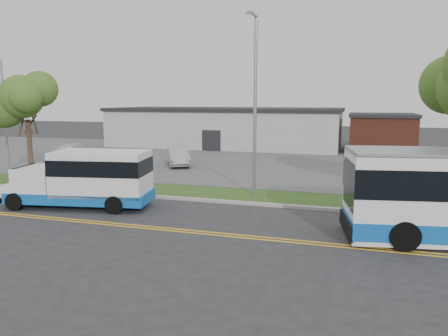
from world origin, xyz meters
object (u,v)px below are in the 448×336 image
(tree_west, at_px, (27,102))
(parked_car_b, at_px, (66,152))
(shuttle_bus, at_px, (88,177))
(pedestrian, at_px, (77,171))
(streetlight_near, at_px, (255,101))
(parked_car_a, at_px, (178,156))
(streetlight_far, at_px, (4,111))

(tree_west, xyz_separation_m, parked_car_b, (-3.84, 8.69, -4.38))
(shuttle_bus, relative_size, pedestrian, 4.79)
(streetlight_near, bearing_deg, pedestrian, 178.15)
(pedestrian, relative_size, parked_car_a, 0.36)
(parked_car_b, bearing_deg, streetlight_far, -108.02)
(streetlight_near, xyz_separation_m, pedestrian, (-11.42, 0.37, -4.34))
(tree_west, height_order, parked_car_a, tree_west)
(streetlight_near, relative_size, shuttle_bus, 1.25)
(shuttle_bus, bearing_deg, parked_car_b, 120.33)
(streetlight_far, bearing_deg, pedestrian, -17.01)
(tree_west, bearing_deg, parked_car_b, 113.84)
(tree_west, bearing_deg, streetlight_near, -1.80)
(streetlight_near, distance_m, shuttle_bus, 9.36)
(tree_west, distance_m, parked_car_a, 11.69)
(parked_car_a, xyz_separation_m, parked_car_b, (-10.57, 0.16, -0.08))
(pedestrian, height_order, parked_car_b, pedestrian)
(parked_car_a, bearing_deg, streetlight_far, -177.88)
(parked_car_a, height_order, parked_car_b, parked_car_a)
(shuttle_bus, height_order, parked_car_a, shuttle_bus)
(streetlight_far, bearing_deg, parked_car_a, 30.51)
(streetlight_far, relative_size, shuttle_bus, 1.05)
(streetlight_near, distance_m, pedestrian, 12.22)
(streetlight_near, xyz_separation_m, shuttle_bus, (-7.37, -4.41, -3.73))
(shuttle_bus, height_order, pedestrian, shuttle_bus)
(streetlight_near, relative_size, parked_car_a, 2.17)
(streetlight_far, relative_size, parked_car_a, 1.82)
(streetlight_far, distance_m, parked_car_b, 7.48)
(streetlight_near, bearing_deg, tree_west, 178.20)
(pedestrian, bearing_deg, streetlight_far, -52.14)
(tree_west, height_order, streetlight_far, streetlight_far)
(tree_west, relative_size, streetlight_near, 0.73)
(streetlight_near, xyz_separation_m, streetlight_far, (-19.00, 2.69, -0.76))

